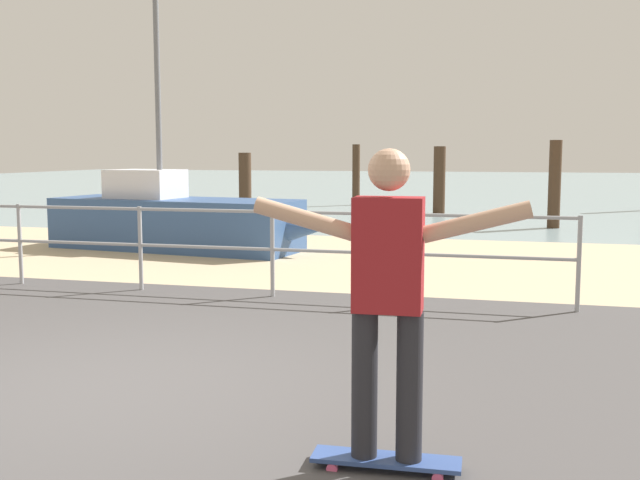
{
  "coord_description": "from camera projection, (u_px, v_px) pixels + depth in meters",
  "views": [
    {
      "loc": [
        2.88,
        -4.74,
        1.72
      ],
      "look_at": [
        1.12,
        2.0,
        0.9
      ],
      "focal_mm": 42.42,
      "sensor_mm": 36.0,
      "label": 1
    }
  ],
  "objects": [
    {
      "name": "ground_plane",
      "position": [
        12.0,
        440.0,
        4.52
      ],
      "size": [
        24.0,
        10.0,
        0.04
      ],
      "primitive_type": "cube",
      "color": "#474444",
      "rests_on": "ground"
    },
    {
      "name": "beach_strip",
      "position": [
        331.0,
        258.0,
        12.2
      ],
      "size": [
        24.0,
        6.0,
        0.04
      ],
      "primitive_type": "cube",
      "color": "tan",
      "rests_on": "ground"
    },
    {
      "name": "sea_surface",
      "position": [
        460.0,
        185.0,
        39.11
      ],
      "size": [
        72.0,
        50.0,
        0.04
      ],
      "primitive_type": "cube",
      "color": "#849EA3",
      "rests_on": "ground"
    },
    {
      "name": "railing_fence",
      "position": [
        78.0,
        233.0,
        9.46
      ],
      "size": [
        11.98,
        0.05,
        1.05
      ],
      "color": "#9EA0A5",
      "rests_on": "ground"
    },
    {
      "name": "sailboat",
      "position": [
        183.0,
        221.0,
        13.11
      ],
      "size": [
        5.05,
        1.97,
        5.49
      ],
      "color": "#335184",
      "rests_on": "ground"
    },
    {
      "name": "skateboard",
      "position": [
        386.0,
        460.0,
        4.06
      ],
      "size": [
        0.81,
        0.23,
        0.08
      ],
      "color": "#334C8C",
      "rests_on": "ground"
    },
    {
      "name": "skateboarder",
      "position": [
        388.0,
        286.0,
        3.95
      ],
      "size": [
        1.45,
        0.22,
        1.65
      ],
      "color": "#26262B",
      "rests_on": "skateboard"
    },
    {
      "name": "groyne_post_0",
      "position": [
        245.0,
        181.0,
        22.42
      ],
      "size": [
        0.37,
        0.37,
        1.68
      ],
      "primitive_type": "cylinder",
      "color": "#422D1E",
      "rests_on": "ground"
    },
    {
      "name": "groyne_post_1",
      "position": [
        356.0,
        175.0,
        23.91
      ],
      "size": [
        0.24,
        0.24,
        1.94
      ],
      "primitive_type": "cylinder",
      "color": "#422D1E",
      "rests_on": "ground"
    },
    {
      "name": "groyne_post_2",
      "position": [
        439.0,
        180.0,
        20.71
      ],
      "size": [
        0.33,
        0.33,
        1.86
      ],
      "primitive_type": "cylinder",
      "color": "#422D1E",
      "rests_on": "ground"
    },
    {
      "name": "groyne_post_3",
      "position": [
        555.0,
        185.0,
        16.75
      ],
      "size": [
        0.27,
        0.27,
        1.97
      ],
      "primitive_type": "cylinder",
      "color": "#422D1E",
      "rests_on": "ground"
    }
  ]
}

